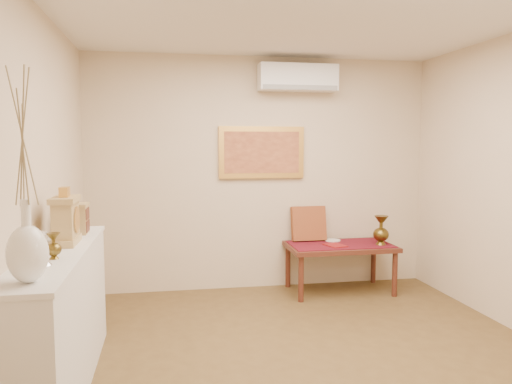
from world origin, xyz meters
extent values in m
plane|color=brown|center=(0.00, 0.00, 0.00)|extent=(4.50, 4.50, 0.00)
plane|color=silver|center=(0.00, 0.00, 2.70)|extent=(4.50, 4.50, 0.00)
cube|color=beige|center=(0.00, 2.25, 1.35)|extent=(4.00, 0.02, 2.70)
cube|color=beige|center=(-2.00, 0.00, 1.35)|extent=(0.02, 4.50, 2.70)
cube|color=maroon|center=(0.85, 1.88, 0.55)|extent=(1.14, 0.59, 0.01)
cylinder|color=white|center=(0.83, 2.07, 0.56)|extent=(0.18, 0.18, 0.01)
cube|color=maroon|center=(0.76, 1.78, 0.56)|extent=(0.25, 0.29, 0.01)
cube|color=maroon|center=(0.55, 2.14, 0.76)|extent=(0.40, 0.18, 0.42)
cube|color=silver|center=(-1.82, 0.00, 0.47)|extent=(0.35, 2.00, 0.95)
cube|color=silver|center=(-1.82, 0.00, 0.96)|extent=(0.37, 2.02, 0.03)
cube|color=tan|center=(-1.81, 0.23, 1.00)|extent=(0.16, 0.36, 0.05)
cube|color=tan|center=(-1.81, 0.23, 1.16)|extent=(0.14, 0.30, 0.25)
cylinder|color=beige|center=(-1.74, 0.23, 1.16)|extent=(0.01, 0.17, 0.17)
cylinder|color=gold|center=(-1.73, 0.23, 1.16)|extent=(0.01, 0.19, 0.19)
cube|color=tan|center=(-1.81, 0.23, 1.30)|extent=(0.17, 0.34, 0.04)
cube|color=gold|center=(-1.81, 0.23, 1.35)|extent=(0.06, 0.11, 0.07)
cube|color=tan|center=(-1.80, 0.65, 1.09)|extent=(0.15, 0.20, 0.22)
cube|color=#522418|center=(-1.72, 0.65, 1.04)|extent=(0.01, 0.17, 0.09)
cube|color=#522418|center=(-1.72, 0.65, 1.14)|extent=(0.01, 0.17, 0.09)
cube|color=tan|center=(-1.80, 0.65, 1.21)|extent=(0.16, 0.21, 0.02)
cube|color=#522418|center=(0.85, 1.88, 0.53)|extent=(1.20, 0.70, 0.05)
cylinder|color=#522418|center=(0.31, 1.59, 0.25)|extent=(0.06, 0.06, 0.50)
cylinder|color=#522418|center=(1.39, 1.59, 0.25)|extent=(0.06, 0.06, 0.50)
cylinder|color=#522418|center=(0.31, 2.17, 0.25)|extent=(0.06, 0.06, 0.50)
cylinder|color=#522418|center=(1.39, 2.17, 0.25)|extent=(0.06, 0.06, 0.50)
cube|color=gold|center=(0.00, 2.23, 1.60)|extent=(1.00, 0.05, 0.60)
cube|color=#BF6D42|center=(0.00, 2.20, 1.60)|extent=(0.88, 0.01, 0.48)
cube|color=white|center=(0.40, 2.12, 2.45)|extent=(0.90, 0.24, 0.30)
cube|color=gray|center=(0.40, 2.00, 2.33)|extent=(0.86, 0.02, 0.05)
camera|label=1|loc=(-1.11, -3.48, 1.69)|focal=35.00mm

